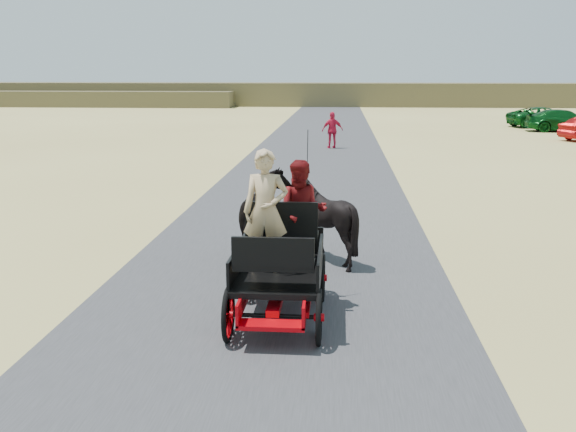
# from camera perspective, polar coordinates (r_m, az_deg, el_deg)

# --- Properties ---
(ground) EXTENTS (140.00, 140.00, 0.00)m
(ground) POSITION_cam_1_polar(r_m,az_deg,el_deg) (8.62, -2.78, -12.00)
(ground) COLOR tan
(road) EXTENTS (6.00, 140.00, 0.01)m
(road) POSITION_cam_1_polar(r_m,az_deg,el_deg) (8.61, -2.78, -11.97)
(road) COLOR #38383A
(road) RESTS_ON ground
(ridge_far) EXTENTS (140.00, 6.00, 2.40)m
(ridge_far) POSITION_cam_1_polar(r_m,az_deg,el_deg) (69.81, 3.86, 10.74)
(ridge_far) COLOR brown
(ridge_far) RESTS_ON ground
(ridge_near) EXTENTS (40.00, 4.00, 1.60)m
(ridge_near) POSITION_cam_1_polar(r_m,az_deg,el_deg) (72.77, -20.92, 9.71)
(ridge_near) COLOR brown
(ridge_near) RESTS_ON ground
(carriage) EXTENTS (1.30, 2.40, 0.72)m
(carriage) POSITION_cam_1_polar(r_m,az_deg,el_deg) (9.60, -0.78, -7.01)
(carriage) COLOR black
(carriage) RESTS_ON ground
(horse_left) EXTENTS (0.91, 2.01, 1.70)m
(horse_left) POSITION_cam_1_polar(r_m,az_deg,el_deg) (12.38, -2.01, -0.12)
(horse_left) COLOR black
(horse_left) RESTS_ON ground
(horse_right) EXTENTS (1.37, 1.54, 1.70)m
(horse_right) POSITION_cam_1_polar(r_m,az_deg,el_deg) (12.31, 3.08, -0.21)
(horse_right) COLOR black
(horse_right) RESTS_ON ground
(driver_man) EXTENTS (0.66, 0.43, 1.80)m
(driver_man) POSITION_cam_1_polar(r_m,az_deg,el_deg) (9.32, -2.00, 0.45)
(driver_man) COLOR tan
(driver_man) RESTS_ON carriage
(passenger_woman) EXTENTS (0.77, 0.60, 1.58)m
(passenger_woman) POSITION_cam_1_polar(r_m,az_deg,el_deg) (9.83, 1.27, 0.44)
(passenger_woman) COLOR #660C0F
(passenger_woman) RESTS_ON carriage
(pedestrian) EXTENTS (1.08, 0.65, 1.73)m
(pedestrian) POSITION_cam_1_polar(r_m,az_deg,el_deg) (30.86, 3.97, 7.62)
(pedestrian) COLOR red
(pedestrian) RESTS_ON ground
(car_c) EXTENTS (4.71, 2.20, 1.33)m
(car_c) POSITION_cam_1_polar(r_m,az_deg,el_deg) (42.89, 23.35, 7.79)
(car_c) COLOR #0C4C19
(car_c) RESTS_ON ground
(car_d) EXTENTS (4.97, 2.83, 1.31)m
(car_d) POSITION_cam_1_polar(r_m,az_deg,el_deg) (45.88, 21.85, 8.16)
(car_d) COLOR #0C4C19
(car_d) RESTS_ON ground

